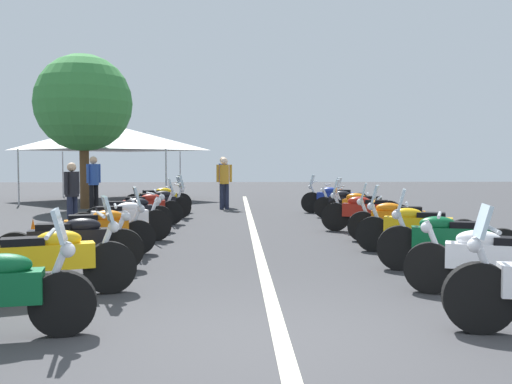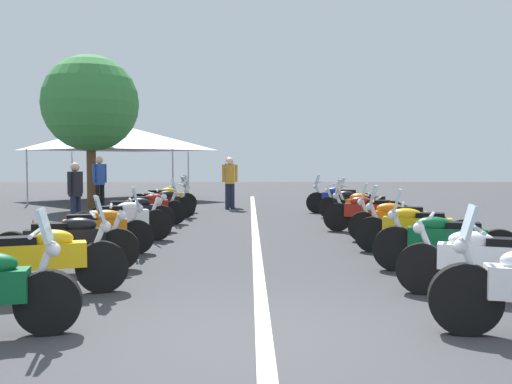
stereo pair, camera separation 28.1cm
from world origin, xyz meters
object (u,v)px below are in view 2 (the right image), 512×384
at_px(motorcycle_left_row_5, 132,213).
at_px(motorcycle_left_row_6, 149,207).
at_px(motorcycle_left_row_8, 164,199).
at_px(bystander_1, 100,179).
at_px(motorcycle_right_row_2, 444,241).
at_px(bystander_0, 75,190).
at_px(motorcycle_right_row_1, 485,261).
at_px(motorcycle_left_row_7, 162,203).
at_px(motorcycle_right_row_8, 340,199).
at_px(motorcycle_right_row_4, 397,220).
at_px(motorcycle_left_row_4, 122,220).
at_px(bystander_3, 230,179).
at_px(roadside_tree_0, 90,104).
at_px(motorcycle_right_row_3, 415,228).
at_px(motorcycle_right_row_6, 365,207).
at_px(motorcycle_left_row_1, 38,259).
at_px(motorcycle_left_row_3, 97,229).
at_px(traffic_cone_1, 33,236).
at_px(bystander_2, 229,177).
at_px(motorcycle_left_row_2, 67,242).
at_px(motorcycle_right_row_7, 351,203).
at_px(motorcycle_right_row_5, 368,212).
at_px(event_tent, 116,137).

height_order(motorcycle_left_row_5, motorcycle_left_row_6, motorcycle_left_row_6).
relative_size(motorcycle_left_row_8, bystander_1, 1.15).
bearing_deg(motorcycle_right_row_2, bystander_0, -21.91).
relative_size(motorcycle_left_row_8, motorcycle_right_row_1, 1.02).
height_order(motorcycle_left_row_6, motorcycle_left_row_7, motorcycle_left_row_6).
bearing_deg(motorcycle_right_row_8, motorcycle_right_row_4, 108.41).
distance_m(motorcycle_left_row_4, bystander_3, 8.12).
relative_size(motorcycle_left_row_4, roadside_tree_0, 0.38).
height_order(motorcycle_right_row_8, bystander_0, bystander_0).
height_order(motorcycle_left_row_4, bystander_0, bystander_0).
height_order(motorcycle_right_row_3, bystander_3, bystander_3).
bearing_deg(motorcycle_right_row_6, motorcycle_right_row_2, 113.32).
height_order(motorcycle_left_row_8, roadside_tree_0, roadside_tree_0).
relative_size(motorcycle_left_row_6, motorcycle_right_row_8, 0.94).
bearing_deg(motorcycle_left_row_5, motorcycle_left_row_4, -96.61).
bearing_deg(motorcycle_left_row_1, motorcycle_left_row_3, 72.30).
bearing_deg(motorcycle_left_row_1, traffic_cone_1, 91.94).
xyz_separation_m(motorcycle_right_row_6, bystander_1, (3.56, 7.75, 0.59)).
bearing_deg(bystander_0, motorcycle_left_row_8, -88.85).
bearing_deg(motorcycle_left_row_4, motorcycle_right_row_1, -63.32).
distance_m(motorcycle_left_row_4, bystander_2, 9.08).
height_order(motorcycle_right_row_2, bystander_3, bystander_3).
relative_size(motorcycle_left_row_2, motorcycle_left_row_8, 1.03).
bearing_deg(motorcycle_left_row_3, motorcycle_left_row_1, -102.38).
bearing_deg(bystander_3, motorcycle_right_row_7, 42.99).
bearing_deg(traffic_cone_1, motorcycle_left_row_7, -13.19).
relative_size(motorcycle_right_row_5, motorcycle_right_row_6, 1.09).
bearing_deg(event_tent, motorcycle_left_row_5, -165.32).
bearing_deg(motorcycle_right_row_8, motorcycle_right_row_5, 105.84).
bearing_deg(bystander_1, motorcycle_left_row_4, -33.96).
xyz_separation_m(motorcycle_left_row_2, motorcycle_left_row_6, (6.23, -0.09, 0.01)).
relative_size(motorcycle_left_row_3, motorcycle_right_row_7, 1.06).
distance_m(motorcycle_right_row_8, bystander_3, 3.89).
xyz_separation_m(motorcycle_left_row_2, motorcycle_left_row_3, (1.49, -0.05, 0.00)).
bearing_deg(traffic_cone_1, motorcycle_left_row_2, -147.08).
bearing_deg(motorcycle_right_row_3, bystander_2, -51.40).
bearing_deg(motorcycle_right_row_3, event_tent, -39.76).
bearing_deg(motorcycle_right_row_8, motorcycle_left_row_7, 32.81).
height_order(motorcycle_left_row_1, motorcycle_right_row_8, motorcycle_right_row_8).
bearing_deg(motorcycle_right_row_1, motorcycle_left_row_4, -20.47).
xyz_separation_m(motorcycle_left_row_8, bystander_1, (0.34, 2.10, 0.59)).
bearing_deg(event_tent, motorcycle_left_row_1, -169.95).
bearing_deg(motorcycle_left_row_6, motorcycle_left_row_4, -101.84).
relative_size(motorcycle_left_row_8, motorcycle_right_row_8, 0.98).
xyz_separation_m(motorcycle_left_row_3, motorcycle_right_row_6, (4.76, -5.62, 0.01)).
bearing_deg(motorcycle_left_row_3, event_tent, 87.41).
distance_m(motorcycle_left_row_7, bystander_2, 4.53).
bearing_deg(motorcycle_left_row_7, motorcycle_left_row_1, -110.43).
bearing_deg(motorcycle_left_row_6, bystander_0, -161.51).
distance_m(motorcycle_right_row_2, motorcycle_right_row_8, 9.48).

